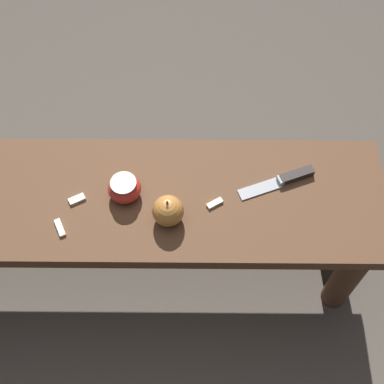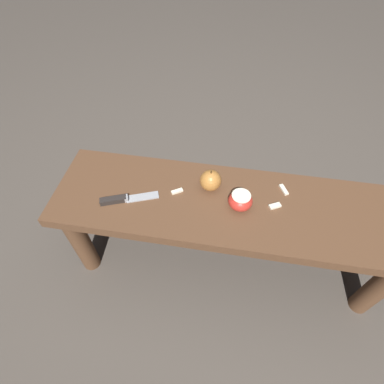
{
  "view_description": "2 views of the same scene",
  "coord_description": "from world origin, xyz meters",
  "px_view_note": "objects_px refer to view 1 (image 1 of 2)",
  "views": [
    {
      "loc": [
        -0.14,
        0.66,
        1.59
      ],
      "look_at": [
        -0.14,
        0.0,
        0.44
      ],
      "focal_mm": 50.0,
      "sensor_mm": 36.0,
      "label": 1
    },
    {
      "loc": [
        -0.03,
        -0.65,
        1.25
      ],
      "look_at": [
        -0.14,
        0.0,
        0.44
      ],
      "focal_mm": 28.0,
      "sensor_mm": 36.0,
      "label": 2
    }
  ],
  "objects_px": {
    "wooden_bench": "(141,212)",
    "apple_cut": "(124,188)",
    "knife": "(287,179)",
    "apple_whole": "(168,211)"
  },
  "relations": [
    {
      "from": "knife",
      "to": "apple_cut",
      "type": "distance_m",
      "value": 0.41
    },
    {
      "from": "wooden_bench",
      "to": "knife",
      "type": "distance_m",
      "value": 0.4
    },
    {
      "from": "knife",
      "to": "apple_whole",
      "type": "relative_size",
      "value": 2.29
    },
    {
      "from": "knife",
      "to": "wooden_bench",
      "type": "bearing_deg",
      "value": -13.26
    },
    {
      "from": "apple_whole",
      "to": "apple_cut",
      "type": "distance_m",
      "value": 0.13
    },
    {
      "from": "wooden_bench",
      "to": "apple_cut",
      "type": "bearing_deg",
      "value": -12.81
    },
    {
      "from": "knife",
      "to": "apple_cut",
      "type": "height_order",
      "value": "apple_cut"
    },
    {
      "from": "wooden_bench",
      "to": "knife",
      "type": "height_order",
      "value": "knife"
    },
    {
      "from": "apple_cut",
      "to": "knife",
      "type": "bearing_deg",
      "value": -173.84
    },
    {
      "from": "wooden_bench",
      "to": "knife",
      "type": "bearing_deg",
      "value": -172.3
    }
  ]
}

